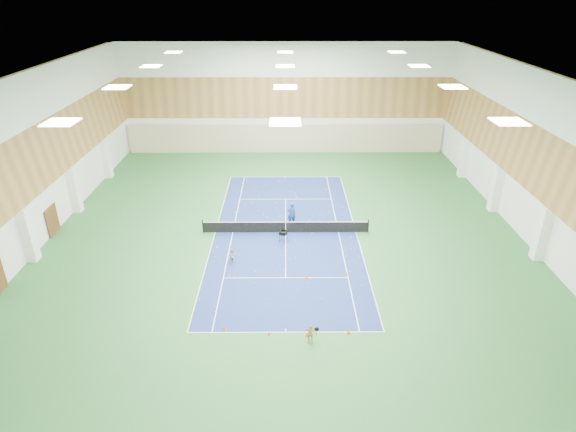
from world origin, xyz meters
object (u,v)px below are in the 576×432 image
(child_apron, at_px, (310,334))
(ball_cart, at_px, (283,236))
(tennis_net, at_px, (286,226))
(child_court, at_px, (233,256))
(coach, at_px, (292,214))

(child_apron, bearing_deg, ball_cart, 118.14)
(child_apron, bearing_deg, tennis_net, 116.49)
(child_court, bearing_deg, child_apron, -103.60)
(coach, xyz_separation_m, child_apron, (0.84, -14.09, -0.37))
(child_court, relative_size, child_apron, 0.94)
(child_apron, relative_size, ball_cart, 1.32)
(tennis_net, distance_m, child_court, 5.80)
(coach, distance_m, child_apron, 14.12)
(child_court, distance_m, child_apron, 9.60)
(coach, distance_m, child_court, 7.19)
(child_apron, height_order, ball_cart, child_apron)
(child_apron, bearing_deg, child_court, 141.77)
(tennis_net, relative_size, coach, 6.66)
(ball_cart, bearing_deg, child_court, -118.40)
(ball_cart, bearing_deg, coach, 96.62)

